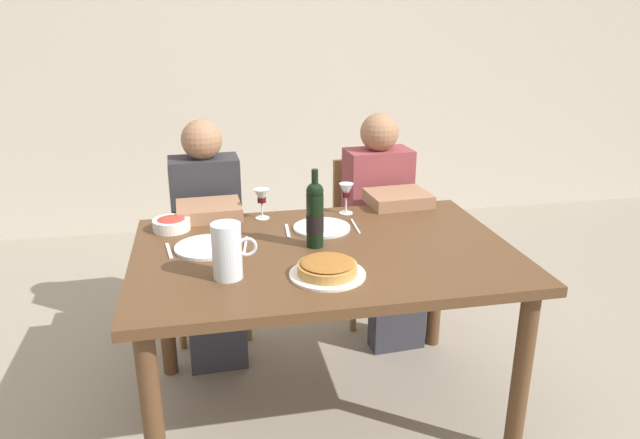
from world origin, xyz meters
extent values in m
plane|color=gray|center=(0.00, 0.00, 0.00)|extent=(8.00, 8.00, 0.00)
cube|color=beige|center=(0.00, 2.49, 1.40)|extent=(8.00, 0.10, 2.80)
cube|color=brown|center=(0.00, 0.00, 0.74)|extent=(1.50, 1.00, 0.04)
cylinder|color=brown|center=(-0.67, -0.42, 0.36)|extent=(0.07, 0.07, 0.72)
cylinder|color=brown|center=(0.67, -0.42, 0.36)|extent=(0.07, 0.07, 0.72)
cylinder|color=brown|center=(-0.67, 0.42, 0.36)|extent=(0.07, 0.07, 0.72)
cylinder|color=brown|center=(0.67, 0.42, 0.36)|extent=(0.07, 0.07, 0.72)
cylinder|color=black|center=(-0.03, 0.04, 0.87)|extent=(0.07, 0.07, 0.22)
sphere|color=black|center=(-0.03, 0.04, 0.99)|extent=(0.07, 0.07, 0.07)
cylinder|color=black|center=(-0.03, 0.04, 1.04)|extent=(0.03, 0.03, 0.08)
cylinder|color=black|center=(-0.03, 0.04, 0.86)|extent=(0.07, 0.07, 0.08)
cylinder|color=silver|center=(-0.39, -0.19, 0.86)|extent=(0.11, 0.11, 0.20)
cylinder|color=silver|center=(-0.39, -0.19, 0.82)|extent=(0.10, 0.10, 0.12)
torus|color=silver|center=(-0.32, -0.19, 0.87)|extent=(0.07, 0.01, 0.07)
cylinder|color=white|center=(-0.04, -0.25, 0.77)|extent=(0.28, 0.28, 0.01)
cylinder|color=#C18E47|center=(-0.04, -0.25, 0.79)|extent=(0.21, 0.21, 0.03)
ellipsoid|color=#9E6028|center=(-0.04, -0.25, 0.81)|extent=(0.19, 0.19, 0.02)
cylinder|color=white|center=(-0.60, 0.34, 0.78)|extent=(0.16, 0.16, 0.05)
ellipsoid|color=#B2382D|center=(-0.60, 0.34, 0.80)|extent=(0.13, 0.13, 0.03)
cylinder|color=silver|center=(-0.20, 0.41, 0.76)|extent=(0.06, 0.06, 0.00)
cylinder|color=silver|center=(-0.20, 0.41, 0.80)|extent=(0.01, 0.01, 0.07)
cone|color=silver|center=(-0.20, 0.41, 0.87)|extent=(0.07, 0.07, 0.06)
cylinder|color=#470A14|center=(-0.20, 0.41, 0.85)|extent=(0.04, 0.04, 0.02)
cylinder|color=silver|center=(0.19, 0.40, 0.76)|extent=(0.06, 0.06, 0.00)
cylinder|color=silver|center=(0.19, 0.40, 0.80)|extent=(0.01, 0.01, 0.07)
cone|color=silver|center=(0.19, 0.40, 0.87)|extent=(0.07, 0.07, 0.07)
cylinder|color=#470A14|center=(0.19, 0.40, 0.85)|extent=(0.04, 0.04, 0.02)
cylinder|color=silver|center=(-0.45, 0.10, 0.77)|extent=(0.26, 0.26, 0.01)
cylinder|color=silver|center=(0.04, 0.22, 0.77)|extent=(0.25, 0.25, 0.01)
cube|color=silver|center=(-0.60, 0.10, 0.76)|extent=(0.04, 0.16, 0.00)
cube|color=silver|center=(-0.30, 0.10, 0.76)|extent=(0.04, 0.18, 0.00)
cube|color=silver|center=(0.19, 0.22, 0.76)|extent=(0.02, 0.18, 0.00)
cube|color=silver|center=(-0.11, 0.22, 0.76)|extent=(0.03, 0.16, 0.00)
cube|color=olive|center=(-0.45, 0.80, 0.46)|extent=(0.42, 0.42, 0.02)
cube|color=olive|center=(-0.46, 0.99, 0.67)|extent=(0.36, 0.04, 0.40)
cylinder|color=olive|center=(-0.61, 0.63, 0.23)|extent=(0.04, 0.04, 0.45)
cylinder|color=olive|center=(-0.27, 0.64, 0.23)|extent=(0.04, 0.04, 0.45)
cylinder|color=olive|center=(-0.63, 0.97, 0.23)|extent=(0.04, 0.04, 0.45)
cylinder|color=olive|center=(-0.29, 0.98, 0.23)|extent=(0.04, 0.04, 0.45)
cube|color=#2D2D33|center=(-0.45, 0.76, 0.72)|extent=(0.35, 0.21, 0.50)
sphere|color=#9E7051|center=(-0.45, 0.76, 1.06)|extent=(0.20, 0.20, 0.20)
cube|color=#33333D|center=(-0.44, 0.57, 0.47)|extent=(0.32, 0.39, 0.14)
cube|color=#33333D|center=(-0.44, 0.42, 0.20)|extent=(0.28, 0.13, 0.40)
cube|color=#9E7051|center=(-0.44, 0.48, 0.79)|extent=(0.30, 0.25, 0.06)
cube|color=olive|center=(0.45, 0.81, 0.46)|extent=(0.43, 0.43, 0.02)
cube|color=olive|center=(0.44, 0.99, 0.67)|extent=(0.36, 0.05, 0.40)
cylinder|color=olive|center=(0.29, 0.63, 0.23)|extent=(0.04, 0.04, 0.45)
cylinder|color=olive|center=(0.63, 0.65, 0.23)|extent=(0.04, 0.04, 0.45)
cylinder|color=olive|center=(0.27, 0.96, 0.23)|extent=(0.04, 0.04, 0.45)
cylinder|color=olive|center=(0.61, 0.99, 0.23)|extent=(0.04, 0.04, 0.45)
cube|color=#8E3D42|center=(0.45, 0.77, 0.72)|extent=(0.35, 0.22, 0.50)
sphere|color=#9E7051|center=(0.45, 0.77, 1.06)|extent=(0.20, 0.20, 0.20)
cube|color=#33333D|center=(0.46, 0.58, 0.47)|extent=(0.33, 0.40, 0.14)
cube|color=#33333D|center=(0.47, 0.43, 0.20)|extent=(0.28, 0.14, 0.40)
cube|color=#9E7051|center=(0.47, 0.49, 0.79)|extent=(0.30, 0.26, 0.06)
camera|label=1|loc=(-0.44, -2.11, 1.66)|focal=33.03mm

